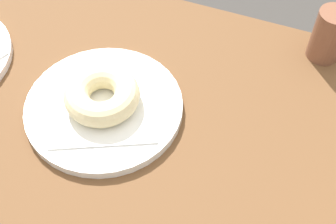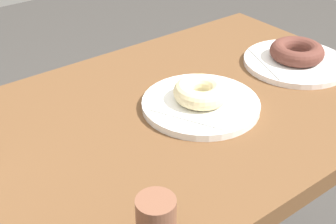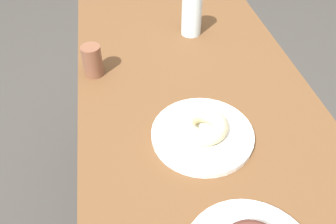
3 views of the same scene
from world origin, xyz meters
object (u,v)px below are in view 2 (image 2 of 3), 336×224
plate_chocolate_ring (295,62)px  donut_chocolate_ring (297,52)px  donut_sugar_ring (201,92)px  plate_sugar_ring (201,104)px

plate_chocolate_ring → donut_chocolate_ring: (0.00, -0.00, 0.03)m
donut_sugar_ring → plate_sugar_ring: bearing=0.0°
plate_chocolate_ring → plate_sugar_ring: size_ratio=1.01×
plate_chocolate_ring → donut_chocolate_ring: donut_chocolate_ring is taller
donut_chocolate_ring → donut_sugar_ring: bearing=1.5°
plate_chocolate_ring → donut_chocolate_ring: bearing=-90.0°
donut_sugar_ring → donut_chocolate_ring: bearing=-178.5°
donut_chocolate_ring → donut_sugar_ring: size_ratio=1.13×
plate_chocolate_ring → plate_sugar_ring: plate_sugar_ring is taller
plate_chocolate_ring → donut_chocolate_ring: 0.03m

